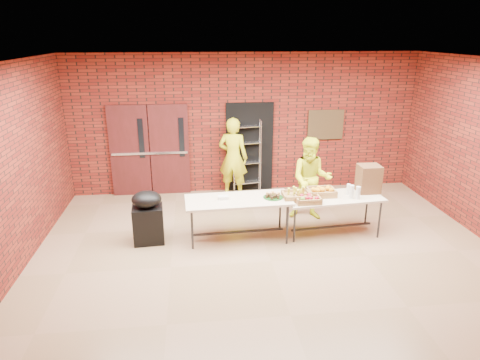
# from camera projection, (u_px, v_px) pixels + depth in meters

# --- Properties ---
(room) EXTENTS (8.08, 7.08, 3.28)m
(room) POSITION_uv_depth(u_px,v_px,m) (274.00, 170.00, 6.58)
(room) COLOR olive
(room) RESTS_ON ground
(double_doors) EXTENTS (1.78, 0.12, 2.10)m
(double_doors) POSITION_uv_depth(u_px,v_px,m) (150.00, 150.00, 9.75)
(double_doors) COLOR #461415
(double_doors) RESTS_ON room
(dark_doorway) EXTENTS (1.10, 0.06, 2.10)m
(dark_doorway) POSITION_uv_depth(u_px,v_px,m) (250.00, 147.00, 10.02)
(dark_doorway) COLOR black
(dark_doorway) RESTS_ON room
(bronze_plaque) EXTENTS (0.85, 0.04, 0.70)m
(bronze_plaque) POSITION_uv_depth(u_px,v_px,m) (326.00, 125.00, 10.04)
(bronze_plaque) COLOR #41321A
(bronze_plaque) RESTS_ON room
(wire_rack) EXTENTS (0.66, 0.32, 1.72)m
(wire_rack) POSITION_uv_depth(u_px,v_px,m) (247.00, 157.00, 9.94)
(wire_rack) COLOR silver
(wire_rack) RESTS_ON room
(table_left) EXTENTS (1.92, 0.87, 0.78)m
(table_left) POSITION_uv_depth(u_px,v_px,m) (238.00, 202.00, 7.68)
(table_left) COLOR beige
(table_left) RESTS_ON room
(table_right) EXTENTS (1.84, 0.89, 0.73)m
(table_right) POSITION_uv_depth(u_px,v_px,m) (333.00, 200.00, 7.91)
(table_right) COLOR beige
(table_right) RESTS_ON room
(basket_bananas) EXTENTS (0.50, 0.39, 0.16)m
(basket_bananas) POSITION_uv_depth(u_px,v_px,m) (297.00, 196.00, 7.74)
(basket_bananas) COLOR #A78343
(basket_bananas) RESTS_ON table_right
(basket_oranges) EXTENTS (0.50, 0.39, 0.16)m
(basket_oranges) POSITION_uv_depth(u_px,v_px,m) (321.00, 192.00, 7.94)
(basket_oranges) COLOR #A78343
(basket_oranges) RESTS_ON table_right
(basket_apples) EXTENTS (0.44, 0.34, 0.14)m
(basket_apples) POSITION_uv_depth(u_px,v_px,m) (308.00, 199.00, 7.61)
(basket_apples) COLOR #A78343
(basket_apples) RESTS_ON table_right
(muffin_tray) EXTENTS (0.36, 0.36, 0.09)m
(muffin_tray) POSITION_uv_depth(u_px,v_px,m) (273.00, 196.00, 7.71)
(muffin_tray) COLOR #134715
(muffin_tray) RESTS_ON table_left
(napkin_box) EXTENTS (0.18, 0.12, 0.06)m
(napkin_box) POSITION_uv_depth(u_px,v_px,m) (223.00, 198.00, 7.64)
(napkin_box) COLOR silver
(napkin_box) RESTS_ON table_left
(coffee_dispenser) EXTENTS (0.40, 0.36, 0.52)m
(coffee_dispenser) POSITION_uv_depth(u_px,v_px,m) (369.00, 179.00, 8.05)
(coffee_dispenser) COLOR brown
(coffee_dispenser) RESTS_ON table_right
(cup_stack_front) EXTENTS (0.08, 0.08, 0.25)m
(cup_stack_front) POSITION_uv_depth(u_px,v_px,m) (352.00, 192.00, 7.77)
(cup_stack_front) COLOR silver
(cup_stack_front) RESTS_ON table_right
(cup_stack_mid) EXTENTS (0.08, 0.08, 0.24)m
(cup_stack_mid) POSITION_uv_depth(u_px,v_px,m) (358.00, 193.00, 7.74)
(cup_stack_mid) COLOR silver
(cup_stack_mid) RESTS_ON table_right
(cup_stack_back) EXTENTS (0.07, 0.07, 0.21)m
(cup_stack_back) POSITION_uv_depth(u_px,v_px,m) (348.00, 189.00, 7.94)
(cup_stack_back) COLOR silver
(cup_stack_back) RESTS_ON table_right
(covered_grill) EXTENTS (0.56, 0.48, 0.97)m
(covered_grill) POSITION_uv_depth(u_px,v_px,m) (148.00, 217.00, 7.63)
(covered_grill) COLOR black
(covered_grill) RESTS_ON room
(volunteer_woman) EXTENTS (0.78, 0.64, 1.84)m
(volunteer_woman) POSITION_uv_depth(u_px,v_px,m) (233.00, 158.00, 9.68)
(volunteer_woman) COLOR yellow
(volunteer_woman) RESTS_ON room
(volunteer_man) EXTENTS (0.95, 0.83, 1.68)m
(volunteer_man) POSITION_uv_depth(u_px,v_px,m) (311.00, 179.00, 8.51)
(volunteer_man) COLOR yellow
(volunteer_man) RESTS_ON room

